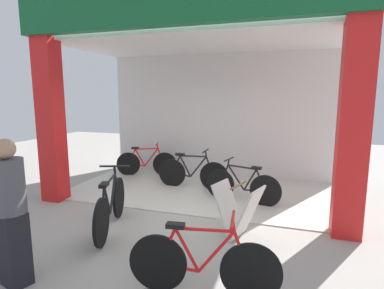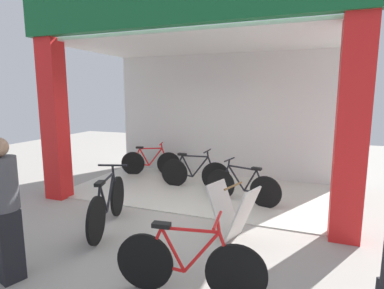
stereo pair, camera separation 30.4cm
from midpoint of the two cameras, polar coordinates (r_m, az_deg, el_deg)
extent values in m
plane|color=#9E9991|center=(5.67, -3.90, -12.71)|extent=(19.49, 19.49, 0.00)
cube|color=beige|center=(6.96, 0.61, -8.37)|extent=(5.74, 2.92, 0.02)
cube|color=silver|center=(8.06, 3.73, 5.45)|extent=(5.74, 0.12, 3.17)
cube|color=red|center=(6.75, -25.61, 3.83)|extent=(0.41, 0.36, 3.17)
cube|color=red|center=(4.95, 25.86, 2.15)|extent=(0.41, 0.36, 3.17)
cube|color=#14592D|center=(5.31, -5.02, 24.44)|extent=(5.94, 0.20, 0.68)
cube|color=silver|center=(6.71, 0.65, 18.03)|extent=(5.74, 2.92, 0.06)
cylinder|color=black|center=(7.20, -4.89, -5.22)|extent=(0.64, 0.04, 0.64)
cylinder|color=black|center=(6.89, 2.79, -5.87)|extent=(0.64, 0.04, 0.64)
cylinder|color=black|center=(7.13, -3.15, -5.57)|extent=(0.43, 0.04, 0.08)
cylinder|color=black|center=(7.04, -2.48, -3.98)|extent=(0.28, 0.04, 0.48)
cylinder|color=black|center=(6.94, -0.09, -4.10)|extent=(0.39, 0.04, 0.50)
cylinder|color=black|center=(6.93, -1.07, -2.15)|extent=(0.62, 0.04, 0.05)
cylinder|color=black|center=(7.11, -4.11, -3.67)|extent=(0.21, 0.04, 0.43)
cylinder|color=black|center=(6.86, 2.00, -4.06)|extent=(0.19, 0.04, 0.45)
cylinder|color=black|center=(6.83, 1.29, -1.71)|extent=(0.05, 0.04, 0.13)
cylinder|color=black|center=(6.82, 1.21, -1.18)|extent=(0.03, 0.45, 0.03)
cube|color=black|center=(7.03, -3.45, -1.83)|extent=(0.19, 0.10, 0.05)
cylinder|color=black|center=(6.06, 11.90, -8.35)|extent=(0.61, 0.17, 0.61)
cylinder|color=black|center=(6.40, 3.79, -7.21)|extent=(0.61, 0.17, 0.61)
cylinder|color=black|center=(6.14, 9.90, -8.29)|extent=(0.41, 0.12, 0.08)
cylinder|color=black|center=(6.11, 9.20, -6.40)|extent=(0.27, 0.09, 0.46)
cylinder|color=black|center=(6.21, 6.67, -6.01)|extent=(0.37, 0.11, 0.48)
cylinder|color=black|center=(6.12, 7.73, -4.14)|extent=(0.58, 0.16, 0.05)
cylinder|color=black|center=(6.04, 11.02, -6.42)|extent=(0.20, 0.08, 0.41)
cylinder|color=black|center=(6.31, 4.58, -5.53)|extent=(0.19, 0.07, 0.42)
cylinder|color=black|center=(6.21, 5.32, -3.23)|extent=(0.06, 0.04, 0.13)
cylinder|color=black|center=(6.19, 5.41, -2.69)|extent=(0.12, 0.42, 0.03)
cube|color=black|center=(6.01, 10.32, -4.25)|extent=(0.20, 0.13, 0.05)
cylinder|color=black|center=(8.33, -12.60, -3.53)|extent=(0.60, 0.22, 0.61)
cylinder|color=black|center=(8.16, -6.09, -3.61)|extent=(0.60, 0.22, 0.61)
cylinder|color=red|center=(8.29, -11.09, -3.71)|extent=(0.40, 0.15, 0.08)
cylinder|color=red|center=(8.23, -10.55, -2.36)|extent=(0.27, 0.11, 0.46)
cylinder|color=red|center=(8.17, -8.52, -2.33)|extent=(0.37, 0.14, 0.48)
cylinder|color=red|center=(8.15, -9.39, -0.79)|extent=(0.57, 0.21, 0.05)
cylinder|color=red|center=(8.27, -11.94, -2.19)|extent=(0.20, 0.09, 0.41)
cylinder|color=red|center=(8.13, -6.78, -2.18)|extent=(0.19, 0.09, 0.43)
cylinder|color=red|center=(8.10, -7.41, -0.31)|extent=(0.06, 0.05, 0.13)
cylinder|color=red|center=(8.09, -7.49, 0.12)|extent=(0.15, 0.42, 0.03)
cube|color=black|center=(8.21, -11.41, -0.64)|extent=(0.21, 0.14, 0.05)
cylinder|color=black|center=(4.69, -18.11, -13.43)|extent=(0.26, 0.67, 0.69)
cylinder|color=black|center=(5.65, -14.79, -9.35)|extent=(0.26, 0.67, 0.69)
cylinder|color=black|center=(4.92, -17.19, -12.61)|extent=(0.18, 0.45, 0.09)
cylinder|color=black|center=(4.93, -16.99, -9.78)|extent=(0.13, 0.30, 0.52)
cylinder|color=black|center=(5.23, -15.95, -8.53)|extent=(0.17, 0.41, 0.54)
cylinder|color=black|center=(5.04, -16.49, -6.28)|extent=(0.24, 0.64, 0.05)
cylinder|color=black|center=(4.72, -17.81, -10.38)|extent=(0.11, 0.23, 0.46)
cylinder|color=black|center=(5.48, -15.17, -7.39)|extent=(0.10, 0.21, 0.48)
cylinder|color=black|center=(5.32, -15.57, -4.56)|extent=(0.05, 0.07, 0.14)
cylinder|color=black|center=(5.29, -15.64, -3.86)|extent=(0.47, 0.18, 0.03)
cube|color=black|center=(4.73, -17.61, -7.07)|extent=(0.16, 0.23, 0.05)
cylinder|color=black|center=(3.62, -8.82, -20.67)|extent=(0.64, 0.12, 0.64)
cylinder|color=black|center=(3.46, 8.07, -22.25)|extent=(0.64, 0.12, 0.64)
cylinder|color=red|center=(3.57, -5.03, -21.51)|extent=(0.43, 0.09, 0.08)
cylinder|color=red|center=(3.45, -3.58, -18.73)|extent=(0.28, 0.07, 0.48)
cylinder|color=red|center=(3.39, 1.72, -19.09)|extent=(0.39, 0.08, 0.50)
cylinder|color=red|center=(3.31, -0.46, -15.38)|extent=(0.61, 0.11, 0.05)
cylinder|color=red|center=(3.49, -7.14, -17.97)|extent=(0.21, 0.06, 0.43)
cylinder|color=red|center=(3.35, 6.38, -19.02)|extent=(0.19, 0.06, 0.44)
cylinder|color=red|center=(3.24, 4.85, -14.58)|extent=(0.06, 0.04, 0.13)
cylinder|color=red|center=(3.21, 4.69, -13.53)|extent=(0.09, 0.44, 0.03)
cube|color=black|center=(3.37, -5.74, -14.57)|extent=(0.20, 0.12, 0.05)
cube|color=silver|center=(4.81, 4.84, -11.72)|extent=(0.48, 0.55, 0.81)
cube|color=silver|center=(4.67, 8.30, -12.46)|extent=(0.48, 0.55, 0.81)
cylinder|color=olive|center=(4.60, 6.63, -7.44)|extent=(0.17, 0.46, 0.03)
cube|color=black|center=(4.21, -31.64, -16.00)|extent=(0.36, 0.32, 0.84)
cylinder|color=#4C4C51|center=(3.97, -32.53, -6.50)|extent=(0.42, 0.42, 0.60)
sphere|color=tan|center=(3.89, -33.05, -0.69)|extent=(0.22, 0.22, 0.22)
camera|label=1|loc=(0.15, -91.45, -0.24)|focal=29.12mm
camera|label=2|loc=(0.15, 88.55, 0.24)|focal=29.12mm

